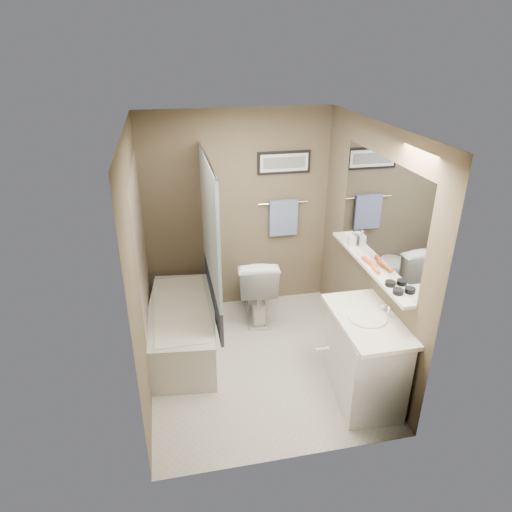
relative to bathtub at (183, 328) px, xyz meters
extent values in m
plane|color=beige|center=(0.75, -0.40, -0.25)|extent=(2.50, 2.50, 0.00)
cube|color=white|center=(0.75, -0.40, 2.13)|extent=(2.20, 2.50, 0.04)
cube|color=brown|center=(0.75, 0.83, 0.95)|extent=(2.20, 0.04, 2.40)
cube|color=brown|center=(0.75, -1.63, 0.95)|extent=(2.20, 0.04, 2.40)
cube|color=brown|center=(-0.33, -0.40, 0.95)|extent=(0.04, 2.50, 2.40)
cube|color=brown|center=(1.83, -0.40, 0.95)|extent=(0.04, 2.50, 2.40)
cube|color=tan|center=(-0.34, 0.10, 0.75)|extent=(0.02, 1.55, 2.00)
cylinder|color=silver|center=(0.35, 0.10, 1.80)|extent=(0.02, 1.55, 0.02)
cube|color=white|center=(0.35, 0.10, 1.15)|extent=(0.03, 1.45, 1.28)
cube|color=#253146|center=(0.35, 0.10, 0.33)|extent=(0.03, 1.45, 0.36)
cube|color=silver|center=(1.84, -0.55, 1.37)|extent=(0.02, 1.60, 1.00)
cube|color=silver|center=(1.79, -0.55, 0.85)|extent=(0.12, 1.60, 0.03)
cylinder|color=silver|center=(1.30, 0.81, 1.05)|extent=(0.60, 0.02, 0.02)
cube|color=#99ADDF|center=(1.30, 0.79, 0.87)|extent=(0.34, 0.05, 0.44)
cube|color=black|center=(1.30, 0.83, 1.53)|extent=(0.62, 0.02, 0.26)
cube|color=white|center=(1.30, 0.82, 1.53)|extent=(0.56, 0.00, 0.20)
cube|color=#595959|center=(1.30, 0.81, 1.53)|extent=(0.50, 0.00, 0.13)
cube|color=silver|center=(1.30, -1.64, 0.75)|extent=(0.80, 0.02, 2.00)
cylinder|color=silver|center=(0.97, -1.59, 0.75)|extent=(0.10, 0.02, 0.02)
cube|color=silver|center=(0.00, 0.00, 0.00)|extent=(0.86, 1.57, 0.50)
cube|color=white|center=(0.00, 0.00, 0.25)|extent=(0.56, 1.36, 0.02)
imported|color=white|center=(0.90, 0.47, 0.16)|extent=(0.53, 0.84, 0.82)
cube|color=silver|center=(1.60, -1.06, 0.15)|extent=(0.58, 0.94, 0.80)
cube|color=white|center=(1.59, -1.06, 0.57)|extent=(0.54, 0.96, 0.04)
cylinder|color=white|center=(1.58, -1.06, 0.60)|extent=(0.34, 0.34, 0.01)
cylinder|color=white|center=(1.78, -1.06, 0.64)|extent=(0.02, 0.02, 0.10)
sphere|color=white|center=(1.78, -0.96, 0.62)|extent=(0.05, 0.05, 0.05)
cylinder|color=black|center=(1.79, -1.14, 0.89)|extent=(0.09, 0.09, 0.04)
cylinder|color=black|center=(1.79, -1.00, 0.89)|extent=(0.09, 0.09, 0.04)
cylinder|color=orange|center=(1.79, -0.68, 0.89)|extent=(0.06, 0.22, 0.04)
cylinder|color=#CC4C1C|center=(1.79, -0.57, 0.89)|extent=(0.07, 0.22, 0.04)
cube|color=pink|center=(1.79, -0.41, 0.87)|extent=(0.05, 0.16, 0.01)
cylinder|color=white|center=(1.79, -0.03, 0.92)|extent=(0.08, 0.08, 0.10)
imported|color=#999999|center=(1.79, -0.13, 0.94)|extent=(0.07, 0.07, 0.16)
camera|label=1|loc=(-0.06, -4.16, 2.79)|focal=32.00mm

